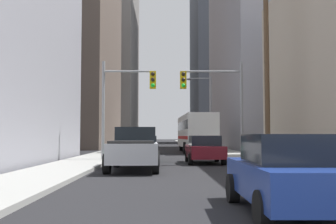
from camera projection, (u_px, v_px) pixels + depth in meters
The scene contains 16 objects.
sidewalk_left at pixel (129, 147), 53.17m from camera, with size 2.76×160.00×0.15m, color #9E9E99.
sidewalk_right at pixel (204, 147), 53.33m from camera, with size 2.76×160.00×0.15m, color #9E9E99.
city_bus at pixel (196, 132), 37.32m from camera, with size 2.87×11.57×3.40m.
pickup_truck_silver at pixel (135, 149), 17.65m from camera, with size 2.20×5.45×1.90m.
sedan_blue at pixel (290, 174), 7.63m from camera, with size 1.95×4.23×1.52m.
sedan_maroon at pixel (204, 149), 21.98m from camera, with size 1.95×4.24×1.52m.
sedan_green at pixel (141, 149), 23.33m from camera, with size 1.95×4.24×1.52m.
sedan_black at pixel (147, 145), 34.20m from camera, with size 1.95×4.25×1.52m.
traffic_signal_near_left at pixel (126, 94), 24.01m from camera, with size 3.25×0.44×6.00m.
traffic_signal_near_right at pixel (215, 94), 24.09m from camera, with size 3.79×0.44×6.00m.
utility_pole_right at pixel (267, 61), 22.33m from camera, with size 2.20×0.28×10.76m.
street_lamp_right at pixel (207, 106), 39.97m from camera, with size 2.50×0.32×7.50m.
building_left_mid_office at pixel (27, 33), 53.83m from camera, with size 23.22×22.27×30.72m, color #66564C.
building_left_far_tower at pixel (92, 42), 92.84m from camera, with size 20.09×29.12×46.94m, color gray.
building_right_mid_block at pixel (299, 52), 48.71m from camera, with size 19.04×24.22×23.57m, color #93939E.
building_right_far_highrise at pixel (223, 27), 96.00m from camera, with size 14.24×25.29×55.58m, color #4C515B.
Camera 1 is at (-0.66, -3.43, 1.48)m, focal length 42.80 mm.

